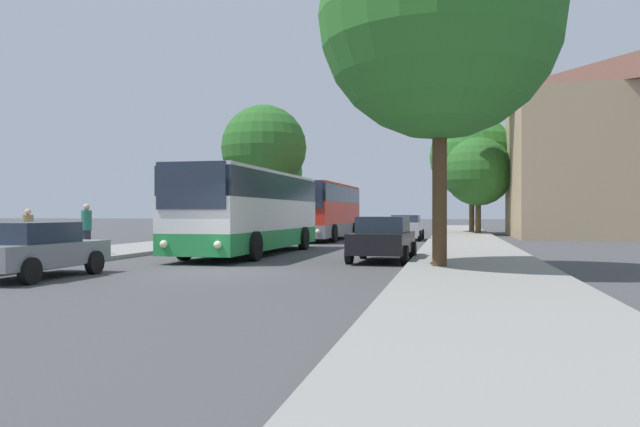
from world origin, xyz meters
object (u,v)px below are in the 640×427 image
at_px(tree_right_near, 472,156).
at_px(tree_right_far, 478,172).
at_px(parked_car_right_far, 406,227).
at_px(tree_right_mid, 440,18).
at_px(parked_car_right_near, 383,238).
at_px(parked_car_left_curb, 31,249).
at_px(tree_left_far, 276,172).
at_px(tree_left_near, 264,148).
at_px(bus_middle, 324,210).
at_px(pedestrian_waiting_far, 86,229).
at_px(pedestrian_waiting_near, 28,232).
at_px(bus_front, 251,210).

distance_m(tree_right_near, tree_right_far, 3.66).
bearing_deg(parked_car_right_far, tree_right_mid, 97.24).
bearing_deg(tree_right_mid, parked_car_right_near, 121.46).
xyz_separation_m(parked_car_left_curb, tree_left_far, (-3.13, 32.78, 4.01)).
height_order(parked_car_left_curb, tree_left_near, tree_left_near).
bearing_deg(tree_right_near, tree_left_far, -166.08).
distance_m(bus_middle, tree_right_near, 16.87).
xyz_separation_m(tree_left_far, tree_right_near, (14.84, 3.68, 1.29)).
distance_m(pedestrian_waiting_far, tree_left_near, 22.35).
relative_size(tree_right_near, tree_right_far, 1.31).
xyz_separation_m(parked_car_right_far, pedestrian_waiting_near, (-11.41, -18.66, 0.17)).
xyz_separation_m(pedestrian_waiting_far, tree_right_near, (14.22, 30.13, 4.98)).
xyz_separation_m(parked_car_left_curb, pedestrian_waiting_far, (-2.51, 6.33, 0.33)).
xyz_separation_m(bus_middle, tree_right_far, (9.35, 10.26, 2.85)).
bearing_deg(tree_right_mid, pedestrian_waiting_far, 169.17).
height_order(parked_car_right_far, pedestrian_waiting_near, pedestrian_waiting_near).
xyz_separation_m(bus_front, tree_left_near, (-5.13, 18.39, 4.44)).
bearing_deg(tree_right_far, tree_right_near, 95.96).
xyz_separation_m(tree_left_near, tree_right_mid, (12.47, -24.12, 0.85)).
bearing_deg(tree_left_near, tree_right_mid, -62.66).
xyz_separation_m(parked_car_left_curb, pedestrian_waiting_near, (-3.90, 5.05, 0.23)).
xyz_separation_m(bus_middle, parked_car_right_far, (4.80, 0.87, -0.98)).
height_order(bus_front, tree_right_far, tree_right_far).
bearing_deg(parked_car_right_far, parked_car_left_curb, 72.96).
bearing_deg(tree_right_near, tree_right_mid, -93.31).
relative_size(bus_middle, tree_right_near, 1.17).
relative_size(pedestrian_waiting_near, pedestrian_waiting_far, 0.90).
xyz_separation_m(parked_car_right_far, tree_right_far, (4.55, 9.39, 3.83)).
height_order(tree_left_near, tree_right_mid, tree_right_mid).
relative_size(bus_front, tree_right_far, 1.62).
bearing_deg(bus_front, parked_car_right_near, -24.67).
bearing_deg(bus_front, tree_left_near, 106.54).
height_order(parked_car_right_far, tree_left_near, tree_left_near).
bearing_deg(parked_car_left_curb, pedestrian_waiting_near, 129.04).
xyz_separation_m(bus_front, tree_right_far, (9.57, 23.42, 2.90)).
xyz_separation_m(pedestrian_waiting_far, tree_right_far, (14.57, 26.78, 3.56)).
height_order(bus_front, tree_right_mid, tree_right_mid).
distance_m(bus_front, tree_left_near, 19.60).
bearing_deg(parked_car_right_far, bus_middle, 10.77).
xyz_separation_m(tree_left_far, tree_right_far, (15.19, 0.33, -0.13)).
bearing_deg(pedestrian_waiting_near, bus_middle, 20.03).
distance_m(bus_front, tree_left_far, 23.95).
height_order(pedestrian_waiting_near, pedestrian_waiting_far, pedestrian_waiting_far).
bearing_deg(tree_left_far, tree_right_far, 1.23).
bearing_deg(parked_car_right_far, tree_right_near, -107.74).
distance_m(bus_front, parked_car_left_curb, 10.06).
relative_size(bus_middle, parked_car_right_far, 2.49).
relative_size(bus_front, tree_right_mid, 1.10).
height_order(pedestrian_waiting_far, tree_right_far, tree_right_far).
height_order(bus_middle, tree_right_far, tree_right_far).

